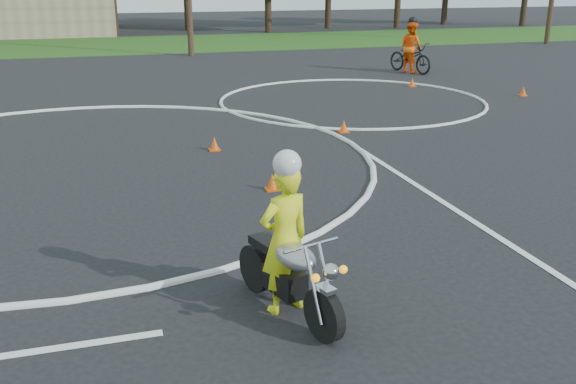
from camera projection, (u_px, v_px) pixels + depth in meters
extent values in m
plane|color=black|center=(73.00, 216.00, 10.24)|extent=(120.00, 120.00, 0.00)
cube|color=#1E4714|center=(83.00, 46.00, 34.76)|extent=(120.00, 10.00, 0.02)
torus|color=silver|center=(76.00, 165.00, 12.96)|extent=(12.12, 12.12, 0.12)
torus|color=silver|center=(351.00, 100.00, 19.66)|extent=(8.10, 8.10, 0.10)
cube|color=silver|center=(471.00, 220.00, 10.04)|extent=(0.12, 10.00, 0.01)
cylinder|color=black|center=(324.00, 315.00, 6.66)|extent=(0.29, 0.59, 0.58)
cylinder|color=black|center=(256.00, 268.00, 7.73)|extent=(0.29, 0.59, 0.58)
cube|color=black|center=(285.00, 280.00, 7.20)|extent=(0.42, 0.59, 0.29)
ellipsoid|color=#A4A3A7|center=(295.00, 256.00, 6.93)|extent=(0.52, 0.70, 0.27)
cube|color=black|center=(271.00, 245.00, 7.32)|extent=(0.42, 0.63, 0.10)
cylinder|color=white|center=(313.00, 285.00, 6.56)|extent=(0.15, 0.35, 0.78)
cylinder|color=silver|center=(327.00, 281.00, 6.66)|extent=(0.15, 0.35, 0.78)
cube|color=silver|center=(326.00, 289.00, 6.54)|extent=(0.19, 0.25, 0.05)
cylinder|color=silver|center=(311.00, 245.00, 6.63)|extent=(0.66, 0.24, 0.04)
sphere|color=#BABBC1|center=(331.00, 272.00, 6.41)|extent=(0.18, 0.18, 0.18)
sphere|color=orange|center=(316.00, 278.00, 6.34)|extent=(0.09, 0.09, 0.09)
sphere|color=orange|center=(343.00, 269.00, 6.53)|extent=(0.09, 0.09, 0.09)
cylinder|color=#BCBBC2|center=(278.00, 272.00, 7.62)|extent=(0.31, 0.77, 0.08)
imported|color=yellow|center=(285.00, 240.00, 7.10)|extent=(0.72, 0.58, 1.72)
sphere|color=silver|center=(287.00, 164.00, 6.78)|extent=(0.31, 0.31, 0.31)
imported|color=black|center=(410.00, 57.00, 25.19)|extent=(1.39, 2.37, 1.18)
imported|color=#FF5B0D|center=(411.00, 47.00, 25.07)|extent=(0.98, 1.12, 1.96)
sphere|color=black|center=(413.00, 21.00, 24.75)|extent=(0.34, 0.34, 0.34)
cone|color=#DB4A0B|center=(412.00, 82.00, 22.11)|extent=(0.22, 0.22, 0.30)
cube|color=#DB4A0B|center=(412.00, 86.00, 22.15)|extent=(0.24, 0.24, 0.03)
cone|color=#DB4A0B|center=(523.00, 91.00, 20.40)|extent=(0.22, 0.22, 0.30)
cube|color=#DB4A0B|center=(523.00, 95.00, 20.45)|extent=(0.24, 0.24, 0.03)
cone|color=#DB4A0B|center=(272.00, 182.00, 11.42)|extent=(0.22, 0.22, 0.30)
cube|color=#DB4A0B|center=(272.00, 189.00, 11.46)|extent=(0.24, 0.24, 0.03)
cone|color=#DB4A0B|center=(344.00, 126.00, 15.64)|extent=(0.22, 0.22, 0.30)
cube|color=#DB4A0B|center=(343.00, 132.00, 15.69)|extent=(0.24, 0.24, 0.03)
cone|color=#DB4A0B|center=(214.00, 144.00, 14.02)|extent=(0.22, 0.22, 0.30)
cube|color=#DB4A0B|center=(215.00, 150.00, 14.06)|extent=(0.24, 0.24, 0.03)
cylinder|color=#382619|center=(114.00, 9.00, 41.14)|extent=(0.44, 0.44, 3.24)
cylinder|color=#382619|center=(187.00, 1.00, 44.18)|extent=(0.44, 0.44, 3.96)
cylinder|color=#382619|center=(268.00, 10.00, 42.98)|extent=(0.44, 0.44, 2.88)
cylinder|color=#382619|center=(328.00, 3.00, 46.03)|extent=(0.44, 0.44, 3.60)
cylinder|color=#382619|center=(445.00, 3.00, 49.69)|extent=(0.44, 0.44, 3.24)
cylinder|color=#382619|center=(525.00, 1.00, 48.26)|extent=(0.44, 0.44, 3.60)
cylinder|color=#382619|center=(49.00, 12.00, 41.02)|extent=(0.44, 0.44, 2.88)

